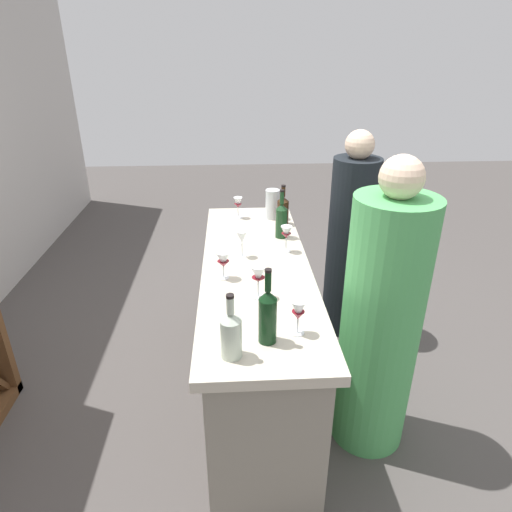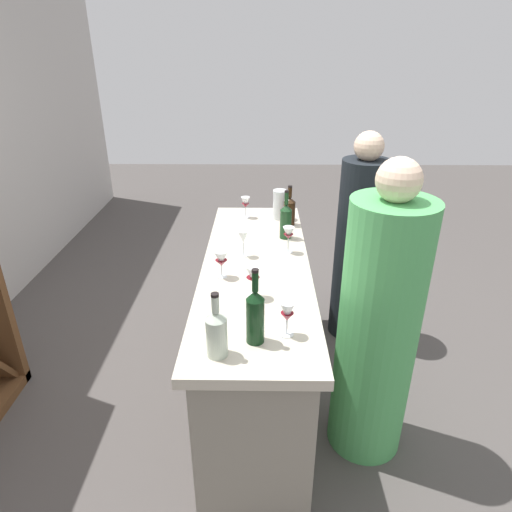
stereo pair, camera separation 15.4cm
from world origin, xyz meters
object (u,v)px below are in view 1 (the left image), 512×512
(wine_bottle_center_olive_green, at_px, (281,220))
(wine_glass_near_left, at_px, (286,234))
(person_center_guest, at_px, (380,325))
(wine_glass_near_right, at_px, (258,276))
(wine_glass_far_left, at_px, (242,238))
(water_pitcher, at_px, (272,204))
(wine_bottle_second_left_dark_green, at_px, (268,315))
(wine_bottle_leftmost_clear_pale, at_px, (231,334))
(wine_glass_far_right, at_px, (223,261))
(person_left_guest, at_px, (350,245))
(wine_glass_far_center, at_px, (238,204))
(wine_glass_near_center, at_px, (298,312))
(wine_bottle_second_right_amber_brown, at_px, (283,210))

(wine_bottle_center_olive_green, height_order, wine_glass_near_left, wine_bottle_center_olive_green)
(wine_glass_near_left, relative_size, person_center_guest, 0.10)
(wine_glass_near_right, height_order, wine_glass_far_left, wine_glass_near_right)
(wine_glass_near_left, relative_size, water_pitcher, 0.77)
(person_center_guest, bearing_deg, wine_bottle_second_left_dark_green, 24.19)
(water_pitcher, height_order, person_center_guest, person_center_guest)
(wine_bottle_leftmost_clear_pale, height_order, wine_glass_far_right, wine_bottle_leftmost_clear_pale)
(water_pitcher, bearing_deg, person_center_guest, -157.40)
(wine_bottle_center_olive_green, xyz_separation_m, wine_glass_near_left, (-0.22, -0.01, -0.01))
(wine_bottle_leftmost_clear_pale, distance_m, wine_glass_far_right, 0.65)
(wine_glass_far_left, distance_m, person_center_guest, 0.88)
(wine_glass_far_right, bearing_deg, person_left_guest, -47.15)
(wine_bottle_center_olive_green, xyz_separation_m, water_pitcher, (0.35, 0.02, -0.02))
(person_center_guest, bearing_deg, wine_glass_far_center, -63.15)
(wine_glass_near_center, bearing_deg, person_left_guest, -23.53)
(wine_glass_near_left, bearing_deg, wine_glass_far_left, 102.16)
(water_pitcher, bearing_deg, wine_glass_far_center, 85.85)
(wine_glass_far_center, bearing_deg, water_pitcher, -94.15)
(water_pitcher, bearing_deg, wine_bottle_leftmost_clear_pale, 168.92)
(wine_glass_near_right, height_order, wine_glass_far_right, wine_glass_near_right)
(wine_bottle_center_olive_green, xyz_separation_m, wine_glass_far_right, (-0.53, 0.36, -0.02))
(wine_bottle_center_olive_green, xyz_separation_m, wine_glass_near_center, (-1.04, 0.04, -0.01))
(person_left_guest, bearing_deg, person_center_guest, 100.01)
(wine_bottle_second_right_amber_brown, bearing_deg, wine_glass_near_left, 176.15)
(wine_glass_far_center, bearing_deg, wine_glass_near_left, -155.08)
(wine_glass_near_center, relative_size, wine_glass_far_left, 1.00)
(wine_glass_near_center, distance_m, wine_glass_far_left, 0.79)
(wine_bottle_leftmost_clear_pale, bearing_deg, wine_glass_far_center, -2.17)
(wine_bottle_second_right_amber_brown, relative_size, wine_glass_far_center, 1.82)
(wine_glass_near_right, bearing_deg, water_pitcher, -8.76)
(wine_bottle_second_right_amber_brown, xyz_separation_m, wine_glass_far_right, (-0.76, 0.39, -0.00))
(wine_bottle_second_left_dark_green, bearing_deg, person_left_guest, -27.24)
(wine_glass_near_left, distance_m, wine_glass_far_left, 0.27)
(wine_glass_far_right, relative_size, person_center_guest, 0.09)
(wine_bottle_leftmost_clear_pale, bearing_deg, wine_glass_far_right, 3.24)
(wine_glass_near_right, height_order, person_center_guest, person_center_guest)
(wine_bottle_second_right_amber_brown, xyz_separation_m, wine_glass_near_center, (-1.26, 0.08, -0.00))
(wine_glass_near_right, bearing_deg, wine_glass_far_right, 39.78)
(wine_glass_far_right, bearing_deg, wine_bottle_leftmost_clear_pale, -176.76)
(wine_glass_near_center, xyz_separation_m, wine_glass_near_right, (0.31, 0.15, 0.01))
(wine_bottle_second_left_dark_green, distance_m, wine_glass_near_left, 0.89)
(wine_bottle_center_olive_green, bearing_deg, person_center_guest, -150.02)
(wine_bottle_second_right_amber_brown, relative_size, wine_glass_near_right, 1.64)
(water_pitcher, relative_size, person_center_guest, 0.13)
(wine_glass_near_right, relative_size, water_pitcher, 0.81)
(wine_glass_far_center, bearing_deg, wine_bottle_center_olive_green, -144.00)
(wine_glass_far_right, bearing_deg, wine_glass_far_center, -6.05)
(wine_bottle_center_olive_green, bearing_deg, wine_glass_far_left, 136.85)
(wine_bottle_second_right_amber_brown, distance_m, wine_glass_far_left, 0.58)
(wine_glass_near_right, height_order, water_pitcher, water_pitcher)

